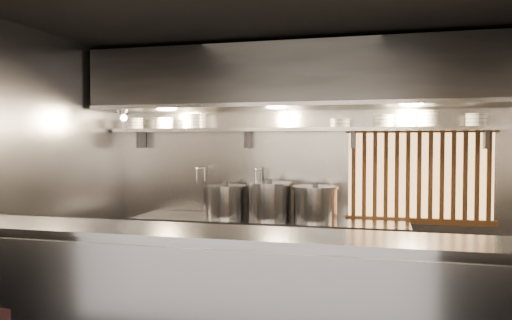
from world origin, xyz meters
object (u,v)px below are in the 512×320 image
at_px(stock_pot_right, 269,200).
at_px(pendant_bulb, 287,122).
at_px(heat_lamp, 122,113).
at_px(stock_pot_left, 225,201).
at_px(stock_pot_mid, 315,203).

bearing_deg(stock_pot_right, pendant_bulb, 17.88).
xyz_separation_m(heat_lamp, pendant_bulb, (1.80, 0.35, -0.11)).
distance_m(stock_pot_left, stock_pot_mid, 1.01).
bearing_deg(heat_lamp, stock_pot_left, 14.29).
bearing_deg(stock_pot_left, stock_pot_right, 0.77).
xyz_separation_m(stock_pot_mid, stock_pot_right, (-0.51, 0.03, 0.01)).
relative_size(heat_lamp, stock_pot_right, 0.53).
distance_m(heat_lamp, pendant_bulb, 1.83).
bearing_deg(stock_pot_mid, pendant_bulb, 164.98).
xyz_separation_m(heat_lamp, stock_pot_left, (1.11, 0.28, -0.99)).
distance_m(pendant_bulb, stock_pot_left, 1.12).
relative_size(stock_pot_left, stock_pot_right, 0.78).
bearing_deg(stock_pot_left, heat_lamp, -165.71).
bearing_deg(pendant_bulb, stock_pot_left, -174.48).
relative_size(pendant_bulb, stock_pot_left, 0.36).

